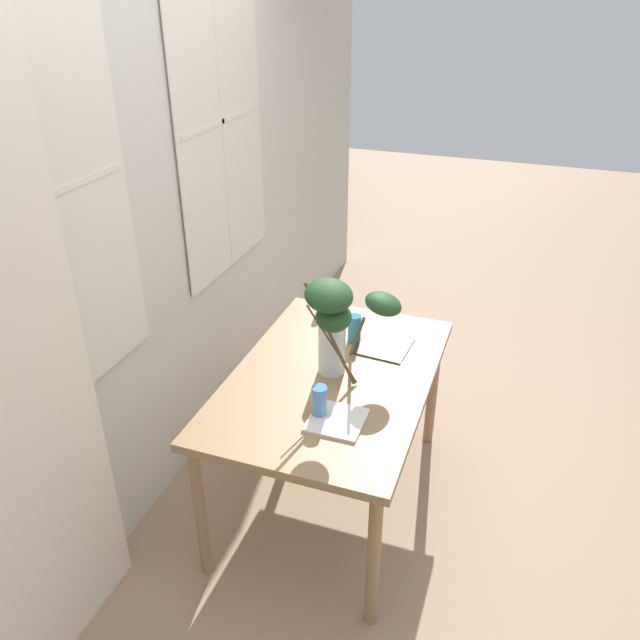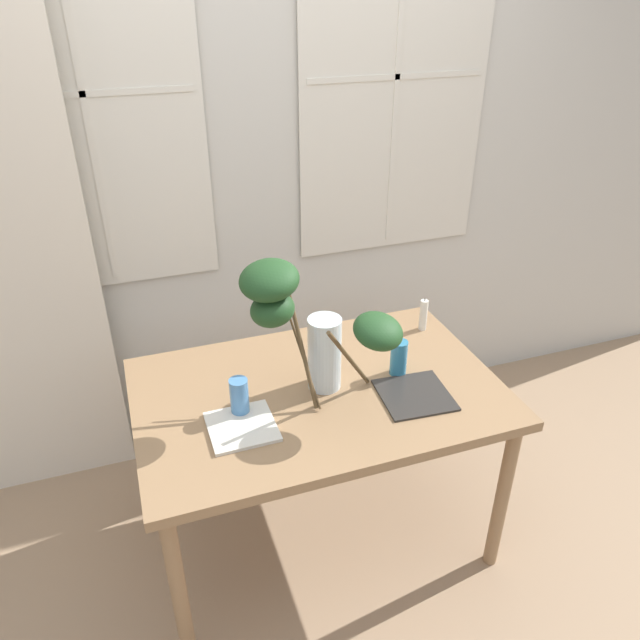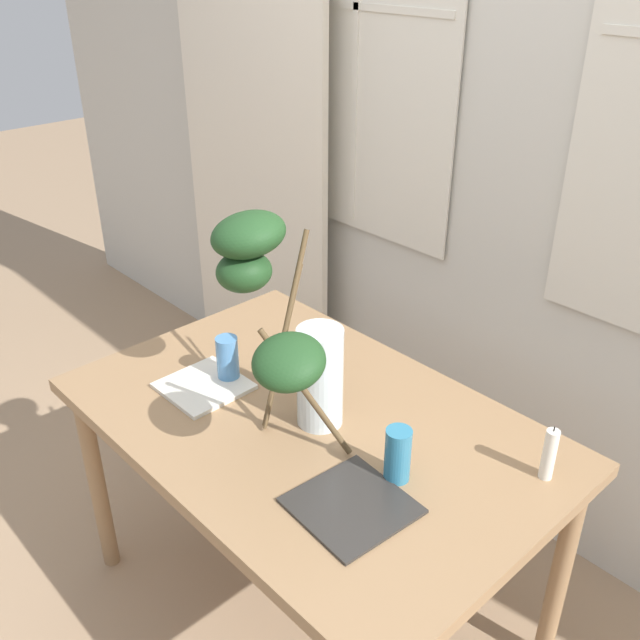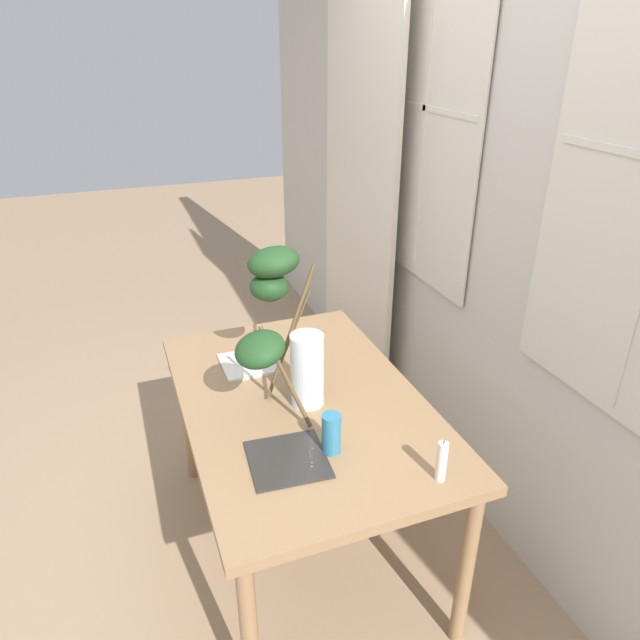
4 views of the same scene
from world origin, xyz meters
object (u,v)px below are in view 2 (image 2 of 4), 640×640
at_px(drinking_glass_blue_right, 399,358).
at_px(dining_table, 318,405).
at_px(vase_with_branches, 311,325).
at_px(drinking_glass_blue_left, 239,397).
at_px(pillar_candle, 423,315).
at_px(plate_square_left, 242,427).
at_px(plate_square_right, 415,395).

bearing_deg(drinking_glass_blue_right, dining_table, 178.80).
bearing_deg(vase_with_branches, drinking_glass_blue_left, 179.12).
bearing_deg(pillar_candle, plate_square_left, -156.40).
bearing_deg(drinking_glass_blue_left, vase_with_branches, -0.88).
bearing_deg(vase_with_branches, pillar_candle, 27.03).
bearing_deg(plate_square_right, vase_with_branches, 163.42).
distance_m(drinking_glass_blue_right, plate_square_left, 0.66).
distance_m(drinking_glass_blue_left, drinking_glass_blue_right, 0.63).
xyz_separation_m(dining_table, drinking_glass_blue_right, (0.32, -0.01, 0.15)).
relative_size(dining_table, vase_with_branches, 2.34).
bearing_deg(drinking_glass_blue_left, drinking_glass_blue_right, 3.63).
bearing_deg(pillar_candle, vase_with_branches, -152.97).
distance_m(vase_with_branches, drinking_glass_blue_left, 0.36).
bearing_deg(plate_square_left, drinking_glass_blue_left, 80.09).
relative_size(vase_with_branches, drinking_glass_blue_left, 4.06).
distance_m(dining_table, plate_square_right, 0.37).
xyz_separation_m(drinking_glass_blue_left, pillar_candle, (0.88, 0.31, -0.00)).
relative_size(drinking_glass_blue_right, pillar_candle, 0.94).
bearing_deg(plate_square_right, pillar_candle, 59.19).
height_order(dining_table, pillar_candle, pillar_candle).
distance_m(drinking_glass_blue_left, pillar_candle, 0.93).
xyz_separation_m(dining_table, plate_square_left, (-0.32, -0.13, 0.08)).
bearing_deg(drinking_glass_blue_right, plate_square_right, -91.40).
bearing_deg(dining_table, vase_with_branches, -129.85).
bearing_deg(dining_table, plate_square_left, -158.35).
relative_size(dining_table, plate_square_left, 5.97).
distance_m(vase_with_branches, drinking_glass_blue_right, 0.44).
bearing_deg(plate_square_left, plate_square_right, -2.84).
distance_m(vase_with_branches, pillar_candle, 0.73).
bearing_deg(plate_square_left, vase_with_branches, 15.35).
bearing_deg(plate_square_right, dining_table, 153.62).
distance_m(dining_table, vase_with_branches, 0.39).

